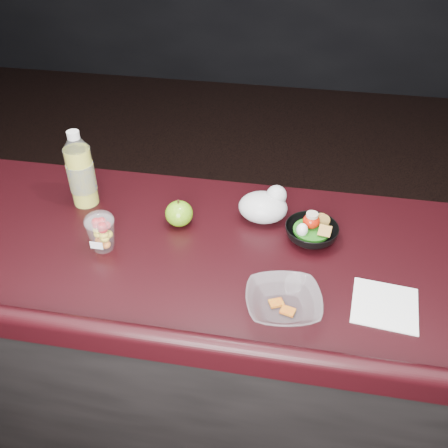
{
  "coord_description": "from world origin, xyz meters",
  "views": [
    {
      "loc": [
        0.28,
        -0.76,
        1.95
      ],
      "look_at": [
        0.09,
        0.32,
        1.1
      ],
      "focal_mm": 40.0,
      "sensor_mm": 36.0,
      "label": 1
    }
  ],
  "objects_px": {
    "green_apple": "(179,214)",
    "snack_bowl": "(311,232)",
    "fruit_cup": "(101,231)",
    "takeout_bowl": "(283,303)",
    "lemonade_bottle": "(81,174)"
  },
  "relations": [
    {
      "from": "green_apple",
      "to": "snack_bowl",
      "type": "height_order",
      "value": "green_apple"
    },
    {
      "from": "fruit_cup",
      "to": "takeout_bowl",
      "type": "bearing_deg",
      "value": -15.67
    },
    {
      "from": "lemonade_bottle",
      "to": "fruit_cup",
      "type": "bearing_deg",
      "value": -56.29
    },
    {
      "from": "lemonade_bottle",
      "to": "takeout_bowl",
      "type": "xyz_separation_m",
      "value": [
        0.66,
        -0.35,
        -0.08
      ]
    },
    {
      "from": "green_apple",
      "to": "takeout_bowl",
      "type": "bearing_deg",
      "value": -40.93
    },
    {
      "from": "snack_bowl",
      "to": "takeout_bowl",
      "type": "xyz_separation_m",
      "value": [
        -0.06,
        -0.29,
        -0.01
      ]
    },
    {
      "from": "green_apple",
      "to": "takeout_bowl",
      "type": "height_order",
      "value": "green_apple"
    },
    {
      "from": "lemonade_bottle",
      "to": "takeout_bowl",
      "type": "bearing_deg",
      "value": -27.98
    },
    {
      "from": "lemonade_bottle",
      "to": "green_apple",
      "type": "distance_m",
      "value": 0.33
    },
    {
      "from": "takeout_bowl",
      "to": "lemonade_bottle",
      "type": "bearing_deg",
      "value": 152.02
    },
    {
      "from": "fruit_cup",
      "to": "takeout_bowl",
      "type": "relative_size",
      "value": 0.54
    },
    {
      "from": "lemonade_bottle",
      "to": "takeout_bowl",
      "type": "relative_size",
      "value": 1.15
    },
    {
      "from": "takeout_bowl",
      "to": "green_apple",
      "type": "bearing_deg",
      "value": 139.07
    },
    {
      "from": "lemonade_bottle",
      "to": "takeout_bowl",
      "type": "height_order",
      "value": "lemonade_bottle"
    },
    {
      "from": "snack_bowl",
      "to": "fruit_cup",
      "type": "bearing_deg",
      "value": -166.29
    }
  ]
}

